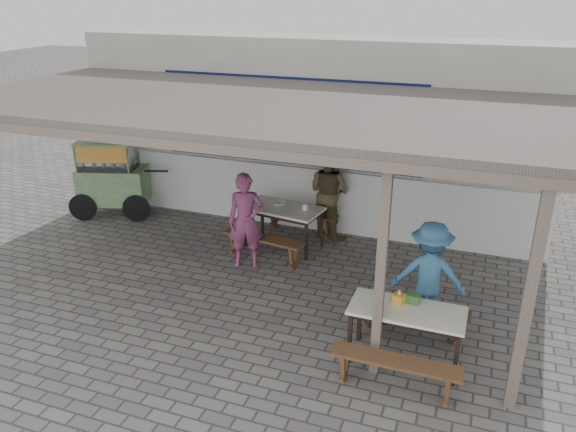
% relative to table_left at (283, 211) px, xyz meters
% --- Properties ---
extents(ground, '(60.00, 60.00, 0.00)m').
position_rel_table_left_xyz_m(ground, '(-0.06, -2.02, -0.67)').
color(ground, slate).
rests_on(ground, ground).
extents(back_wall, '(9.00, 1.28, 3.50)m').
position_rel_table_left_xyz_m(back_wall, '(-0.07, 1.56, 1.05)').
color(back_wall, beige).
rests_on(back_wall, ground).
extents(warung_roof, '(9.00, 4.21, 2.81)m').
position_rel_table_left_xyz_m(warung_roof, '(-0.05, -1.12, 2.04)').
color(warung_roof, '#5B534E').
rests_on(warung_roof, ground).
extents(table_left, '(1.45, 0.93, 0.75)m').
position_rel_table_left_xyz_m(table_left, '(0.00, 0.00, 0.00)').
color(table_left, white).
rests_on(table_left, ground).
extents(bench_left_street, '(1.48, 0.49, 0.45)m').
position_rel_table_left_xyz_m(bench_left_street, '(-0.10, -0.68, -0.33)').
color(bench_left_street, brown).
rests_on(bench_left_street, ground).
extents(bench_left_wall, '(1.48, 0.49, 0.45)m').
position_rel_table_left_xyz_m(bench_left_wall, '(0.10, 0.68, -0.33)').
color(bench_left_wall, brown).
rests_on(bench_left_wall, ground).
extents(table_right, '(1.38, 0.64, 0.75)m').
position_rel_table_left_xyz_m(table_right, '(2.58, -2.62, -0.00)').
color(table_right, white).
rests_on(table_right, ground).
extents(bench_right_street, '(1.48, 0.29, 0.45)m').
position_rel_table_left_xyz_m(bench_right_street, '(2.58, -3.24, -0.33)').
color(bench_right_street, brown).
rests_on(bench_right_street, ground).
extents(bench_right_wall, '(1.48, 0.29, 0.45)m').
position_rel_table_left_xyz_m(bench_right_wall, '(2.59, -1.99, -0.33)').
color(bench_right_wall, brown).
rests_on(bench_right_wall, ground).
extents(vendor_cart, '(1.82, 1.15, 1.54)m').
position_rel_table_left_xyz_m(vendor_cart, '(-3.76, 0.25, 0.17)').
color(vendor_cart, '#86A970').
rests_on(vendor_cart, ground).
extents(patron_street_side, '(0.68, 0.57, 1.60)m').
position_rel_table_left_xyz_m(patron_street_side, '(-0.31, -0.89, 0.13)').
color(patron_street_side, '#83385F').
rests_on(patron_street_side, ground).
extents(patron_wall_side, '(1.03, 0.93, 1.72)m').
position_rel_table_left_xyz_m(patron_wall_side, '(0.63, 0.73, 0.19)').
color(patron_wall_side, brown).
rests_on(patron_wall_side, ground).
extents(patron_right_table, '(1.03, 0.66, 1.51)m').
position_rel_table_left_xyz_m(patron_right_table, '(2.72, -1.65, 0.08)').
color(patron_right_table, teal).
rests_on(patron_right_table, ground).
extents(tissue_box, '(0.16, 0.16, 0.12)m').
position_rel_table_left_xyz_m(tissue_box, '(2.46, -2.52, 0.14)').
color(tissue_box, gold).
rests_on(tissue_box, table_right).
extents(donation_box, '(0.19, 0.14, 0.12)m').
position_rel_table_left_xyz_m(donation_box, '(2.61, -2.45, 0.14)').
color(donation_box, '#376C30').
rests_on(donation_box, table_right).
extents(condiment_jar, '(0.09, 0.09, 0.10)m').
position_rel_table_left_xyz_m(condiment_jar, '(0.40, 0.03, 0.13)').
color(condiment_jar, white).
rests_on(condiment_jar, table_left).
extents(condiment_bowl, '(0.29, 0.29, 0.05)m').
position_rel_table_left_xyz_m(condiment_bowl, '(-0.10, 0.10, 0.11)').
color(condiment_bowl, white).
rests_on(condiment_bowl, table_left).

